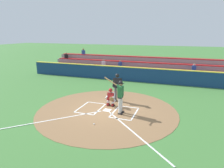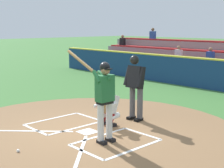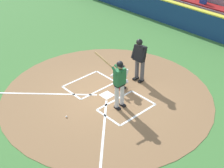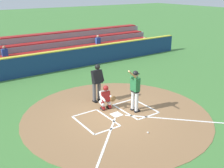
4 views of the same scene
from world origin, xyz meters
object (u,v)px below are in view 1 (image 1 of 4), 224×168
Objects in this scene: batter at (120,95)px; catcher at (111,97)px; baseball at (94,124)px; plate_umpire at (117,85)px.

batter reaches higher than catcher.
baseball is (0.79, 1.76, -1.06)m from batter.
catcher is (0.89, -0.93, -0.51)m from batter.
plate_umpire is at bearing -67.45° from batter.
plate_umpire is (-0.12, -0.92, 0.49)m from catcher.
batter is 2.20m from baseball.
batter is at bearing 112.55° from plate_umpire.
catcher reaches higher than baseball.
baseball is at bearing 89.72° from plate_umpire.
catcher is 2.75m from baseball.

